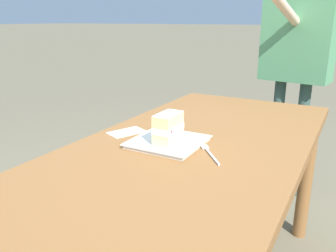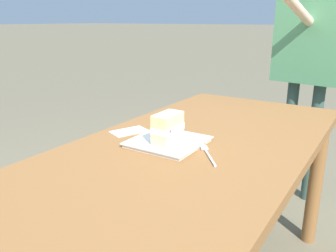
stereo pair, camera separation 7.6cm
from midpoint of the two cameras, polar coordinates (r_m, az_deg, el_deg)
patio_table at (r=1.30m, az=2.56°, el=-6.79°), size 1.59×0.77×0.73m
dessert_plate at (r=1.24m, az=-1.76°, el=-2.66°), size 0.24×0.24×0.02m
cake_slice at (r=1.20m, az=-1.81°, el=-0.34°), size 0.12×0.07×0.10m
dessert_fork at (r=1.15m, az=4.99°, el=-4.48°), size 0.14×0.12×0.01m
paper_napkin at (r=1.38m, az=-8.41°, el=-1.03°), size 0.16×0.13×0.00m
diner_person at (r=2.33m, az=19.75°, el=13.16°), size 0.57×0.45×1.55m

